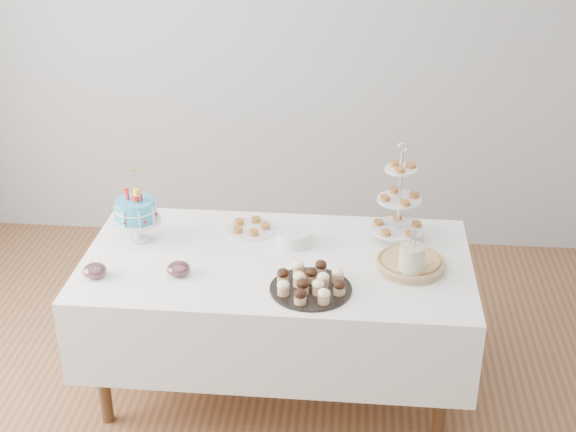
# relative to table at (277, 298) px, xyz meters

# --- Properties ---
(floor) EXTENTS (5.00, 5.00, 0.00)m
(floor) POSITION_rel_table_xyz_m (0.00, -0.30, -0.54)
(floor) COLOR brown
(floor) RESTS_ON ground
(walls) EXTENTS (5.04, 4.04, 2.70)m
(walls) POSITION_rel_table_xyz_m (0.00, -0.30, 0.81)
(walls) COLOR #A5A7AB
(walls) RESTS_ON floor
(table) EXTENTS (1.92, 1.02, 0.77)m
(table) POSITION_rel_table_xyz_m (0.00, 0.00, 0.00)
(table) COLOR white
(table) RESTS_ON floor
(birthday_cake) EXTENTS (0.25, 0.25, 0.39)m
(birthday_cake) POSITION_rel_table_xyz_m (-0.73, 0.13, 0.33)
(birthday_cake) COLOR silver
(birthday_cake) RESTS_ON table
(cupcake_tray) EXTENTS (0.38, 0.38, 0.09)m
(cupcake_tray) POSITION_rel_table_xyz_m (0.19, -0.28, 0.27)
(cupcake_tray) COLOR black
(cupcake_tray) RESTS_ON table
(pie) EXTENTS (0.34, 0.34, 0.05)m
(pie) POSITION_rel_table_xyz_m (0.65, -0.04, 0.26)
(pie) COLOR tan
(pie) RESTS_ON table
(tiered_stand) EXTENTS (0.27, 0.27, 0.53)m
(tiered_stand) POSITION_rel_table_xyz_m (0.60, 0.27, 0.45)
(tiered_stand) COLOR silver
(tiered_stand) RESTS_ON table
(plate_stack) EXTENTS (0.19, 0.19, 0.07)m
(plate_stack) POSITION_rel_table_xyz_m (0.07, 0.16, 0.26)
(plate_stack) COLOR silver
(plate_stack) RESTS_ON table
(pastry_plate) EXTENTS (0.27, 0.27, 0.04)m
(pastry_plate) POSITION_rel_table_xyz_m (-0.17, 0.29, 0.24)
(pastry_plate) COLOR silver
(pastry_plate) RESTS_ON table
(jam_bowl_a) EXTENTS (0.11, 0.11, 0.07)m
(jam_bowl_a) POSITION_rel_table_xyz_m (-0.84, -0.25, 0.26)
(jam_bowl_a) COLOR silver
(jam_bowl_a) RESTS_ON table
(jam_bowl_b) EXTENTS (0.11, 0.11, 0.07)m
(jam_bowl_b) POSITION_rel_table_xyz_m (-0.45, -0.20, 0.26)
(jam_bowl_b) COLOR silver
(jam_bowl_b) RESTS_ON table
(utensil_pitcher) EXTENTS (0.12, 0.12, 0.26)m
(utensil_pitcher) POSITION_rel_table_xyz_m (0.65, -0.13, 0.32)
(utensil_pitcher) COLOR beige
(utensil_pitcher) RESTS_ON table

